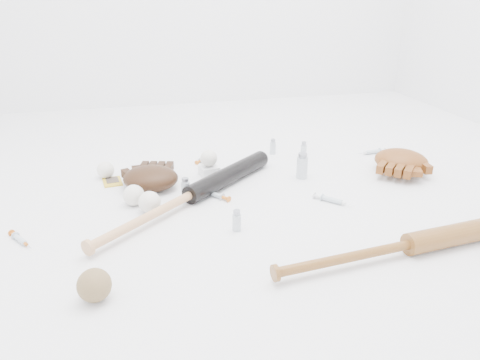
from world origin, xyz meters
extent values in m
plane|color=white|center=(0.00, 0.00, 0.00)|extent=(3.00, 3.00, 0.00)
cube|color=gold|center=(-0.44, 0.29, 0.00)|extent=(0.08, 0.10, 0.01)
cube|color=white|center=(-0.06, 0.27, 0.02)|extent=(0.08, 0.08, 0.04)
sphere|color=white|center=(-0.06, 0.27, 0.07)|extent=(0.07, 0.07, 0.07)
sphere|color=white|center=(-0.36, 0.06, 0.04)|extent=(0.07, 0.07, 0.07)
sphere|color=white|center=(-0.46, 0.34, 0.03)|extent=(0.07, 0.07, 0.07)
sphere|color=white|center=(-0.31, -0.01, 0.04)|extent=(0.07, 0.07, 0.07)
sphere|color=brown|center=(-0.47, -0.45, 0.04)|extent=(0.08, 0.08, 0.08)
cylinder|color=#B3BDC5|center=(0.26, 0.45, 0.03)|extent=(0.03, 0.03, 0.07)
cylinder|color=#B3BDC5|center=(0.38, 0.39, 0.03)|extent=(0.03, 0.03, 0.07)
cylinder|color=#B3BDC5|center=(-0.18, 0.08, 0.04)|extent=(0.03, 0.03, 0.08)
cylinder|color=#B3BDC5|center=(0.29, 0.15, 0.05)|extent=(0.04, 0.04, 0.10)
cylinder|color=#B3BDC5|center=(-0.06, -0.20, 0.03)|extent=(0.03, 0.03, 0.07)
camera|label=1|loc=(-0.36, -1.44, 0.71)|focal=35.00mm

